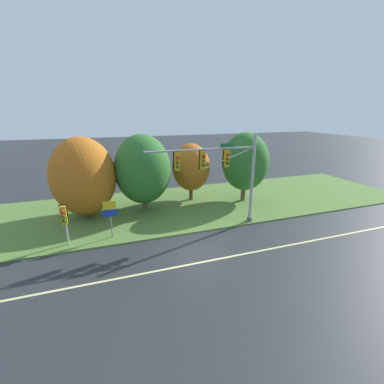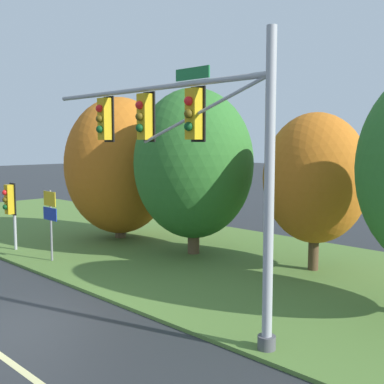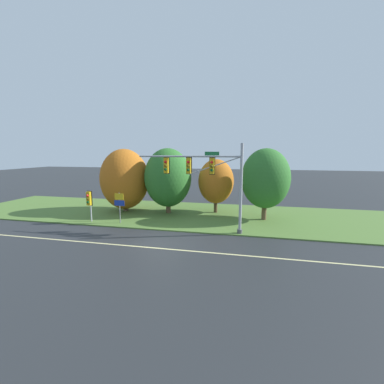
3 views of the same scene
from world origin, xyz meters
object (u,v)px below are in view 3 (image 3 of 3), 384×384
at_px(route_sign_post, 119,203).
at_px(tree_left_of_mast, 168,178).
at_px(tree_nearest_road, 125,179).
at_px(tree_behind_signpost, 216,181).
at_px(traffic_signal_mast, 207,174).
at_px(pedestrian_signal_near_kerb, 89,200).
at_px(tree_mid_verge, 265,179).

distance_m(route_sign_post, tree_left_of_mast, 5.86).
distance_m(tree_nearest_road, tree_left_of_mast, 4.77).
distance_m(tree_left_of_mast, tree_behind_signpost, 4.94).
relative_size(traffic_signal_mast, tree_nearest_road, 1.27).
xyz_separation_m(route_sign_post, tree_behind_signpost, (7.79, 5.87, 1.44)).
bearing_deg(tree_behind_signpost, tree_left_of_mast, -166.05).
height_order(pedestrian_signal_near_kerb, route_sign_post, pedestrian_signal_near_kerb).
height_order(route_sign_post, tree_mid_verge, tree_mid_verge).
relative_size(traffic_signal_mast, tree_mid_verge, 1.27).
distance_m(tree_nearest_road, tree_mid_verge, 14.34).
xyz_separation_m(pedestrian_signal_near_kerb, tree_behind_signpost, (10.59, 6.14, 1.25)).
bearing_deg(tree_nearest_road, tree_left_of_mast, 1.24).
height_order(route_sign_post, tree_behind_signpost, tree_behind_signpost).
relative_size(route_sign_post, tree_nearest_road, 0.41).
distance_m(traffic_signal_mast, route_sign_post, 8.41).
bearing_deg(tree_mid_verge, tree_nearest_road, 177.60).
relative_size(tree_nearest_road, tree_mid_verge, 1.00).
relative_size(tree_nearest_road, tree_behind_signpost, 1.19).
relative_size(route_sign_post, tree_left_of_mast, 0.41).
bearing_deg(pedestrian_signal_near_kerb, tree_nearest_road, 77.89).
height_order(traffic_signal_mast, tree_behind_signpost, traffic_signal_mast).
xyz_separation_m(tree_nearest_road, tree_mid_verge, (14.32, -0.60, 0.44)).
bearing_deg(route_sign_post, tree_behind_signpost, 37.00).
bearing_deg(route_sign_post, tree_mid_verge, 17.56).
xyz_separation_m(tree_left_of_mast, tree_mid_verge, (9.56, -0.70, 0.20)).
bearing_deg(route_sign_post, traffic_signal_mast, -4.91).
bearing_deg(traffic_signal_mast, pedestrian_signal_near_kerb, 177.84).
height_order(tree_behind_signpost, tree_mid_verge, tree_mid_verge).
bearing_deg(tree_mid_verge, traffic_signal_mast, -134.90).
bearing_deg(tree_left_of_mast, tree_behind_signpost, 13.95).
xyz_separation_m(route_sign_post, tree_mid_verge, (12.56, 3.98, 2.03)).
bearing_deg(pedestrian_signal_near_kerb, tree_behind_signpost, 30.13).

